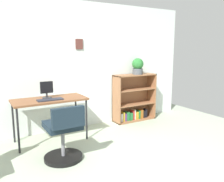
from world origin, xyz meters
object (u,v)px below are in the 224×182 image
desk (50,102)px  keyboard (50,100)px  bookshelf_low (133,100)px  office_chair (64,136)px  monitor (47,90)px  potted_plant_on_shelf (138,66)px

desk → keyboard: size_ratio=2.92×
bookshelf_low → office_chair: bearing=-150.6°
desk → monitor: bearing=102.4°
desk → potted_plant_on_shelf: 1.97m
keyboard → bookshelf_low: 1.91m
office_chair → bookshelf_low: (1.87, 1.06, 0.08)m
keyboard → potted_plant_on_shelf: size_ratio=1.19×
keyboard → office_chair: office_chair is taller
bookshelf_low → potted_plant_on_shelf: 0.72m
keyboard → potted_plant_on_shelf: potted_plant_on_shelf is taller
monitor → potted_plant_on_shelf: bearing=4.1°
bookshelf_low → keyboard: bearing=-168.3°
office_chair → bookshelf_low: 2.15m
keyboard → monitor: bearing=89.5°
monitor → keyboard: bearing=-90.5°
monitor → office_chair: 0.99m
monitor → keyboard: size_ratio=0.69×
office_chair → potted_plant_on_shelf: potted_plant_on_shelf is taller
desk → potted_plant_on_shelf: bearing=6.5°
office_chair → desk: bearing=86.7°
desk → bookshelf_low: bearing=8.5°
potted_plant_on_shelf → bookshelf_low: bearing=136.5°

